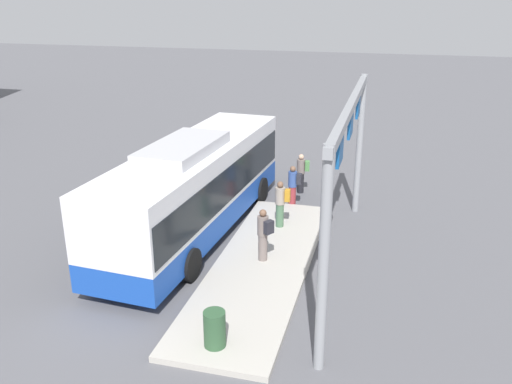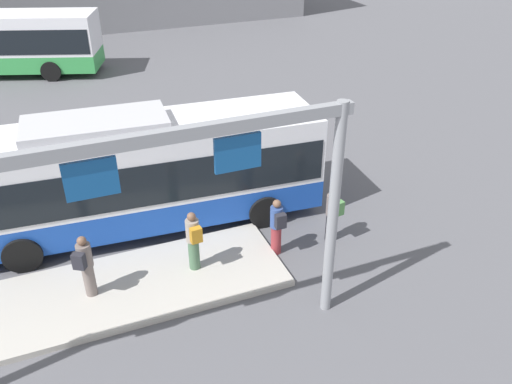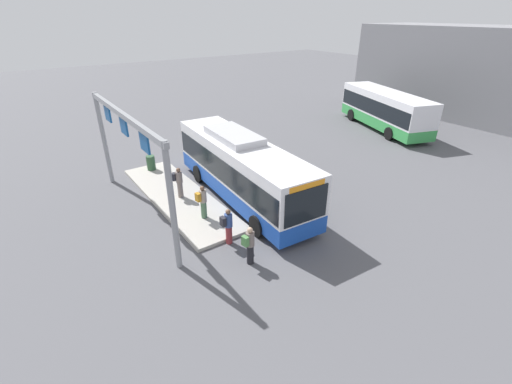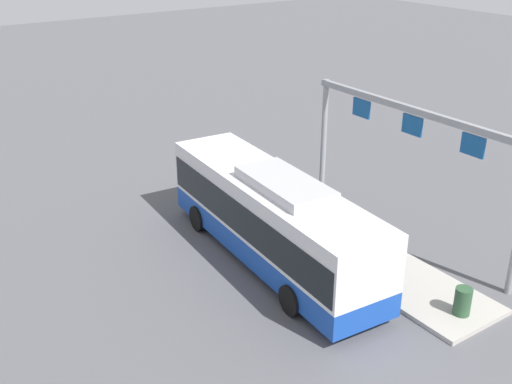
{
  "view_description": "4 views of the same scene",
  "coord_description": "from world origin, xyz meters",
  "px_view_note": "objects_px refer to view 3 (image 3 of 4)",
  "views": [
    {
      "loc": [
        -16.13,
        -6.35,
        7.96
      ],
      "look_at": [
        1.38,
        -1.77,
        1.18
      ],
      "focal_mm": 37.83,
      "sensor_mm": 36.0,
      "label": 1
    },
    {
      "loc": [
        -1.71,
        -13.37,
        8.8
      ],
      "look_at": [
        3.06,
        -1.62,
        1.32
      ],
      "focal_mm": 37.19,
      "sensor_mm": 36.0,
      "label": 2
    },
    {
      "loc": [
        14.17,
        -9.08,
        8.96
      ],
      "look_at": [
        2.5,
        -0.86,
        1.64
      ],
      "focal_mm": 24.71,
      "sensor_mm": 36.0,
      "label": 3
    },
    {
      "loc": [
        -15.7,
        11.44,
        11.31
      ],
      "look_at": [
        3.0,
        -1.41,
        1.24
      ],
      "focal_mm": 43.61,
      "sensor_mm": 36.0,
      "label": 4
    }
  ],
  "objects_px": {
    "person_boarding": "(250,245)",
    "person_waiting_mid": "(203,201)",
    "person_waiting_near": "(228,226)",
    "person_waiting_far": "(179,182)",
    "trash_bin": "(151,163)",
    "bus_main": "(242,167)",
    "bus_background_left": "(385,108)"
  },
  "relations": [
    {
      "from": "person_boarding",
      "to": "trash_bin",
      "type": "bearing_deg",
      "value": 80.14
    },
    {
      "from": "bus_background_left",
      "to": "person_waiting_near",
      "type": "relative_size",
      "value": 6.05
    },
    {
      "from": "bus_main",
      "to": "person_waiting_near",
      "type": "height_order",
      "value": "bus_main"
    },
    {
      "from": "trash_bin",
      "to": "person_waiting_mid",
      "type": "bearing_deg",
      "value": -0.33
    },
    {
      "from": "person_boarding",
      "to": "bus_main",
      "type": "bearing_deg",
      "value": 50.35
    },
    {
      "from": "bus_background_left",
      "to": "person_waiting_mid",
      "type": "xyz_separation_m",
      "value": [
        4.53,
        -19.48,
        -0.73
      ]
    },
    {
      "from": "person_waiting_near",
      "to": "person_waiting_far",
      "type": "bearing_deg",
      "value": 90.59
    },
    {
      "from": "bus_background_left",
      "to": "person_waiting_near",
      "type": "height_order",
      "value": "bus_background_left"
    },
    {
      "from": "bus_main",
      "to": "person_boarding",
      "type": "relative_size",
      "value": 6.45
    },
    {
      "from": "person_waiting_near",
      "to": "person_waiting_far",
      "type": "xyz_separation_m",
      "value": [
        -4.9,
        -0.03,
        0.16
      ]
    },
    {
      "from": "bus_main",
      "to": "trash_bin",
      "type": "relative_size",
      "value": 11.96
    },
    {
      "from": "person_waiting_far",
      "to": "trash_bin",
      "type": "bearing_deg",
      "value": 122.11
    },
    {
      "from": "person_waiting_mid",
      "to": "trash_bin",
      "type": "bearing_deg",
      "value": 85.0
    },
    {
      "from": "bus_background_left",
      "to": "person_waiting_far",
      "type": "bearing_deg",
      "value": 114.96
    },
    {
      "from": "person_boarding",
      "to": "person_waiting_mid",
      "type": "relative_size",
      "value": 1.0
    },
    {
      "from": "person_waiting_far",
      "to": "trash_bin",
      "type": "xyz_separation_m",
      "value": [
        -4.43,
        0.07,
        -0.44
      ]
    },
    {
      "from": "bus_background_left",
      "to": "person_waiting_near",
      "type": "bearing_deg",
      "value": 128.64
    },
    {
      "from": "person_waiting_far",
      "to": "trash_bin",
      "type": "distance_m",
      "value": 4.45
    },
    {
      "from": "bus_background_left",
      "to": "person_waiting_near",
      "type": "distance_m",
      "value": 20.66
    },
    {
      "from": "bus_main",
      "to": "person_waiting_near",
      "type": "xyz_separation_m",
      "value": [
        3.19,
        -2.79,
        -0.92
      ]
    },
    {
      "from": "bus_background_left",
      "to": "person_waiting_near",
      "type": "xyz_separation_m",
      "value": [
        6.82,
        -19.48,
        -0.89
      ]
    },
    {
      "from": "bus_background_left",
      "to": "person_waiting_far",
      "type": "height_order",
      "value": "bus_background_left"
    },
    {
      "from": "person_waiting_near",
      "to": "person_waiting_far",
      "type": "distance_m",
      "value": 4.9
    },
    {
      "from": "person_boarding",
      "to": "person_waiting_far",
      "type": "distance_m",
      "value": 6.57
    },
    {
      "from": "person_waiting_far",
      "to": "person_waiting_near",
      "type": "bearing_deg",
      "value": -56.68
    },
    {
      "from": "person_waiting_mid",
      "to": "person_waiting_far",
      "type": "height_order",
      "value": "same"
    },
    {
      "from": "bus_main",
      "to": "person_waiting_mid",
      "type": "relative_size",
      "value": 6.45
    },
    {
      "from": "bus_main",
      "to": "person_waiting_far",
      "type": "bearing_deg",
      "value": -117.4
    },
    {
      "from": "bus_main",
      "to": "person_boarding",
      "type": "xyz_separation_m",
      "value": [
        4.85,
        -2.82,
        -0.92
      ]
    },
    {
      "from": "person_waiting_far",
      "to": "person_boarding",
      "type": "bearing_deg",
      "value": -56.98
    },
    {
      "from": "bus_background_left",
      "to": "person_waiting_mid",
      "type": "distance_m",
      "value": 20.01
    },
    {
      "from": "person_boarding",
      "to": "person_waiting_near",
      "type": "bearing_deg",
      "value": 79.63
    }
  ]
}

